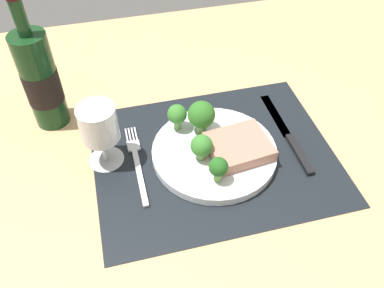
{
  "coord_description": "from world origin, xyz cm",
  "views": [
    {
      "loc": [
        -16.33,
        -48.09,
        56.38
      ],
      "look_at": [
        -3.66,
        2.31,
        1.9
      ],
      "focal_mm": 37.92,
      "sensor_mm": 36.0,
      "label": 1
    }
  ],
  "objects_px": {
    "wine_bottle": "(41,80)",
    "wine_glass": "(99,127)",
    "plate": "(214,152)",
    "steak": "(239,147)",
    "knife": "(290,138)",
    "fork": "(137,163)"
  },
  "relations": [
    {
      "from": "wine_bottle",
      "to": "wine_glass",
      "type": "relative_size",
      "value": 2.2
    },
    {
      "from": "plate",
      "to": "steak",
      "type": "relative_size",
      "value": 2.15
    },
    {
      "from": "wine_glass",
      "to": "steak",
      "type": "bearing_deg",
      "value": -12.99
    },
    {
      "from": "knife",
      "to": "wine_bottle",
      "type": "relative_size",
      "value": 0.83
    },
    {
      "from": "steak",
      "to": "wine_glass",
      "type": "xyz_separation_m",
      "value": [
        -0.24,
        0.05,
        0.05
      ]
    },
    {
      "from": "plate",
      "to": "wine_bottle",
      "type": "height_order",
      "value": "wine_bottle"
    },
    {
      "from": "fork",
      "to": "wine_glass",
      "type": "distance_m",
      "value": 0.1
    },
    {
      "from": "fork",
      "to": "wine_glass",
      "type": "height_order",
      "value": "wine_glass"
    },
    {
      "from": "knife",
      "to": "plate",
      "type": "bearing_deg",
      "value": -174.79
    },
    {
      "from": "steak",
      "to": "wine_bottle",
      "type": "xyz_separation_m",
      "value": [
        -0.33,
        0.19,
        0.07
      ]
    },
    {
      "from": "steak",
      "to": "wine_bottle",
      "type": "distance_m",
      "value": 0.39
    },
    {
      "from": "knife",
      "to": "wine_glass",
      "type": "relative_size",
      "value": 1.83
    },
    {
      "from": "steak",
      "to": "fork",
      "type": "height_order",
      "value": "steak"
    },
    {
      "from": "plate",
      "to": "fork",
      "type": "xyz_separation_m",
      "value": [
        -0.14,
        0.01,
        -0.01
      ]
    },
    {
      "from": "steak",
      "to": "wine_glass",
      "type": "bearing_deg",
      "value": 167.01
    },
    {
      "from": "knife",
      "to": "fork",
      "type": "bearing_deg",
      "value": -178.49
    },
    {
      "from": "fork",
      "to": "wine_glass",
      "type": "xyz_separation_m",
      "value": [
        -0.05,
        0.03,
        0.08
      ]
    },
    {
      "from": "wine_bottle",
      "to": "wine_glass",
      "type": "xyz_separation_m",
      "value": [
        0.09,
        -0.14,
        -0.02
      ]
    },
    {
      "from": "wine_bottle",
      "to": "wine_glass",
      "type": "distance_m",
      "value": 0.17
    },
    {
      "from": "steak",
      "to": "wine_glass",
      "type": "height_order",
      "value": "wine_glass"
    },
    {
      "from": "steak",
      "to": "wine_bottle",
      "type": "relative_size",
      "value": 0.39
    },
    {
      "from": "plate",
      "to": "steak",
      "type": "height_order",
      "value": "steak"
    }
  ]
}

